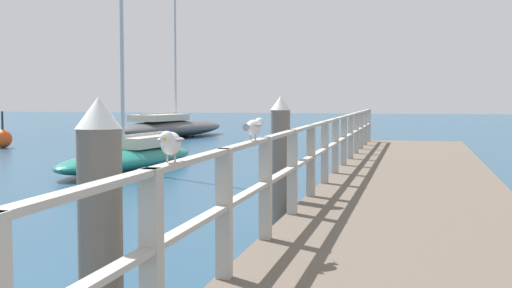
% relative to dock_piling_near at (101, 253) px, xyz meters
% --- Properties ---
extents(pier_deck, '(3.11, 24.42, 0.47)m').
position_rel_dock_piling_near_xyz_m(pier_deck, '(1.86, 8.05, -0.76)').
color(pier_deck, brown).
rests_on(pier_deck, ground_plane).
extents(pier_railing, '(0.12, 22.94, 1.08)m').
position_rel_dock_piling_near_xyz_m(pier_railing, '(0.38, 8.05, 0.14)').
color(pier_railing, '#B2ADA3').
rests_on(pier_railing, pier_deck).
extents(dock_piling_near, '(0.29, 0.29, 1.98)m').
position_rel_dock_piling_near_xyz_m(dock_piling_near, '(0.00, 0.00, 0.00)').
color(dock_piling_near, '#6B6056').
rests_on(dock_piling_near, ground_plane).
extents(dock_piling_far, '(0.29, 0.29, 1.98)m').
position_rel_dock_piling_near_xyz_m(dock_piling_far, '(0.00, 5.96, 0.00)').
color(dock_piling_far, '#6B6056').
rests_on(dock_piling_far, ground_plane).
extents(seagull_foreground, '(0.22, 0.47, 0.21)m').
position_rel_dock_piling_near_xyz_m(seagull_foreground, '(0.38, 0.25, 0.69)').
color(seagull_foreground, white).
rests_on(seagull_foreground, pier_railing).
extents(seagull_background, '(0.20, 0.48, 0.21)m').
position_rel_dock_piling_near_xyz_m(seagull_background, '(0.38, 2.61, 0.69)').
color(seagull_background, white).
rests_on(seagull_background, pier_railing).
extents(boat_2, '(4.45, 8.84, 10.35)m').
position_rel_dock_piling_near_xyz_m(boat_2, '(-9.62, 27.89, -0.52)').
color(boat_2, '#4C4C51').
rests_on(boat_2, ground_plane).
extents(boat_4, '(2.57, 6.43, 8.09)m').
position_rel_dock_piling_near_xyz_m(boat_4, '(-5.56, 13.54, -0.63)').
color(boat_4, '#197266').
rests_on(boat_4, ground_plane).
extents(channel_buoy, '(0.70, 0.70, 1.40)m').
position_rel_dock_piling_near_xyz_m(channel_buoy, '(-13.47, 19.85, -0.64)').
color(channel_buoy, '#E54C19').
rests_on(channel_buoy, ground_plane).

